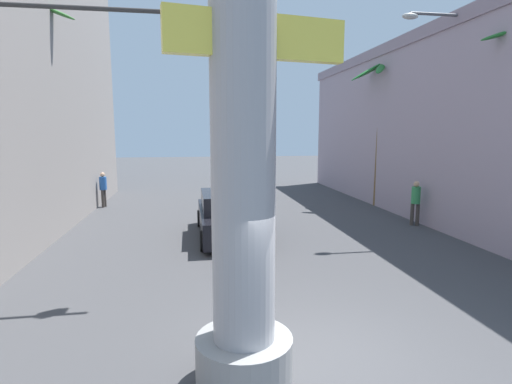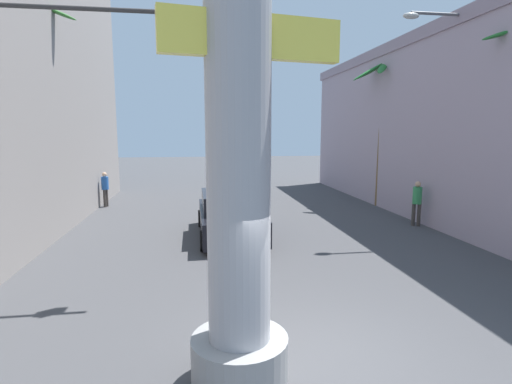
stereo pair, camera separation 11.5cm
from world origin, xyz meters
The scene contains 10 objects.
ground_plane centered at (0.00, 10.00, 0.00)m, with size 89.00×89.00×0.00m, color #424244.
building_right centered at (10.25, 9.96, 3.85)m, with size 6.63×24.27×7.68m.
neon_sign_pole centered at (-1.25, -0.35, 3.99)m, with size 2.76×1.40×9.42m.
street_lamp centered at (6.91, 7.14, 4.56)m, with size 2.36×0.28×7.63m.
traffic_light_mast centered at (-5.42, 3.84, 4.51)m, with size 6.04×0.32×6.34m.
car_lead centered at (-0.67, 7.93, 0.74)m, with size 2.20×4.68×1.56m.
palm_tree_mid_right centered at (7.15, 12.78, 4.56)m, with size 3.11×3.01×6.91m.
palm_tree_mid_left centered at (-7.08, 9.55, 4.97)m, with size 2.59×2.59×7.97m.
pedestrian_mid_right centered at (6.61, 8.42, 1.02)m, with size 0.46×0.46×1.75m.
pedestrian_far_left centered at (-6.20, 14.43, 0.99)m, with size 0.41×0.41×1.70m.
Camera 1 is at (-1.93, -5.65, 3.61)m, focal length 28.00 mm.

